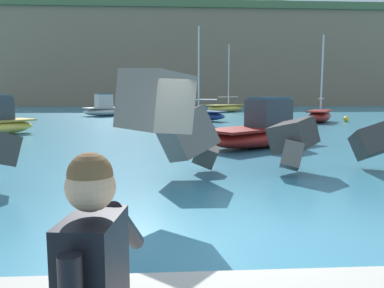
# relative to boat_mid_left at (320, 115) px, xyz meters

# --- Properties ---
(ground_plane) EXTENTS (400.00, 400.00, 0.00)m
(ground_plane) POSITION_rel_boat_mid_left_xyz_m (-10.50, -23.35, -0.53)
(ground_plane) COLOR teal
(breakwater_jetty) EXTENTS (30.74, 7.70, 3.04)m
(breakwater_jetty) POSITION_rel_boat_mid_left_xyz_m (-13.15, -21.20, 0.91)
(breakwater_jetty) COLOR gray
(breakwater_jetty) RESTS_ON ground
(boat_mid_left) EXTENTS (3.42, 4.39, 6.57)m
(boat_mid_left) POSITION_rel_boat_mid_left_xyz_m (0.00, 0.00, 0.00)
(boat_mid_left) COLOR maroon
(boat_mid_left) RESTS_ON ground
(boat_mid_centre) EXTENTS (5.27, 4.20, 2.20)m
(boat_mid_centre) POSITION_rel_boat_mid_left_xyz_m (-17.54, 9.60, 0.14)
(boat_mid_centre) COLOR beige
(boat_mid_centre) RESTS_ON ground
(boat_mid_right) EXTENTS (5.70, 3.57, 2.23)m
(boat_mid_right) POSITION_rel_boat_mid_left_xyz_m (-12.04, 20.57, 0.17)
(boat_mid_right) COLOR #EAC64C
(boat_mid_right) RESTS_ON ground
(boat_far_left) EXTENTS (5.49, 5.45, 7.46)m
(boat_far_left) POSITION_rel_boat_mid_left_xyz_m (-9.43, 2.74, -0.05)
(boat_far_left) COLOR navy
(boat_far_left) RESTS_ON ground
(boat_far_centre) EXTENTS (5.94, 5.09, 2.08)m
(boat_far_centre) POSITION_rel_boat_mid_left_xyz_m (-7.61, -13.10, 0.11)
(boat_far_centre) COLOR maroon
(boat_far_centre) RESTS_ON ground
(boat_far_right) EXTENTS (5.54, 4.81, 7.73)m
(boat_far_right) POSITION_rel_boat_mid_left_xyz_m (-4.82, 16.22, -0.02)
(boat_far_right) COLOR #EAC64C
(boat_far_right) RESTS_ON ground
(mooring_buoy_inner) EXTENTS (0.44, 0.44, 0.44)m
(mooring_buoy_inner) POSITION_rel_boat_mid_left_xyz_m (2.19, 0.20, -0.31)
(mooring_buoy_inner) COLOR yellow
(mooring_buoy_inner) RESTS_ON ground
(headland_bluff) EXTENTS (73.88, 40.87, 17.24)m
(headland_bluff) POSITION_rel_boat_mid_left_xyz_m (-5.51, 56.88, 8.11)
(headland_bluff) COLOR #847056
(headland_bluff) RESTS_ON ground
(station_building_west) EXTENTS (6.78, 4.33, 5.23)m
(station_building_west) POSITION_rel_boat_mid_left_xyz_m (-17.34, 60.00, 19.34)
(station_building_west) COLOR silver
(station_building_west) RESTS_ON headland_bluff
(station_building_central) EXTENTS (6.70, 5.93, 4.47)m
(station_building_central) POSITION_rel_boat_mid_left_xyz_m (-23.19, 48.35, 18.96)
(station_building_central) COLOR silver
(station_building_central) RESTS_ON headland_bluff
(station_building_east) EXTENTS (7.13, 7.55, 6.50)m
(station_building_east) POSITION_rel_boat_mid_left_xyz_m (0.89, 55.72, 19.98)
(station_building_east) COLOR #B2ADA3
(station_building_east) RESTS_ON headland_bluff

